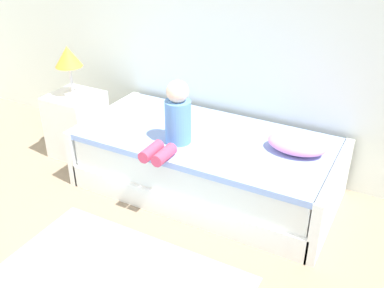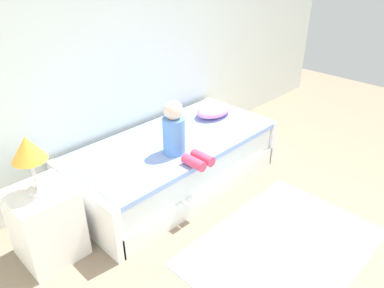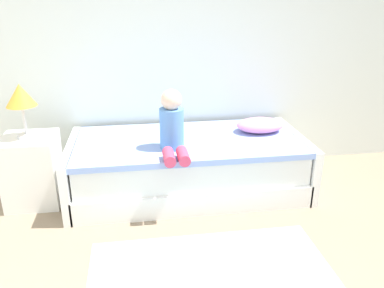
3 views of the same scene
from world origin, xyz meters
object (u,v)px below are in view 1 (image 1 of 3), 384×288
Objects in this scene: pillow at (297,144)px; table_lamp at (68,59)px; child_figure at (175,120)px; nightstand at (77,124)px; bed at (206,163)px.

table_lamp is at bearing -176.57° from pillow.
pillow is at bearing 3.43° from table_lamp.
pillow is (0.86, 0.33, -0.14)m from child_figure.
nightstand is 1.33× the size of table_lamp.
pillow is at bearing 3.43° from nightstand.
table_lamp is 2.08m from pillow.
child_figure is 0.93m from pillow.
pillow is (2.05, 0.12, -0.37)m from table_lamp.
table_lamp is at bearing -179.04° from bed.
pillow reaches higher than bed.
nightstand is 1.18× the size of child_figure.
bed is 1.52m from table_lamp.
child_figure is 1.16× the size of pillow.
table_lamp reaches higher than pillow.
nightstand is 0.64m from table_lamp.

